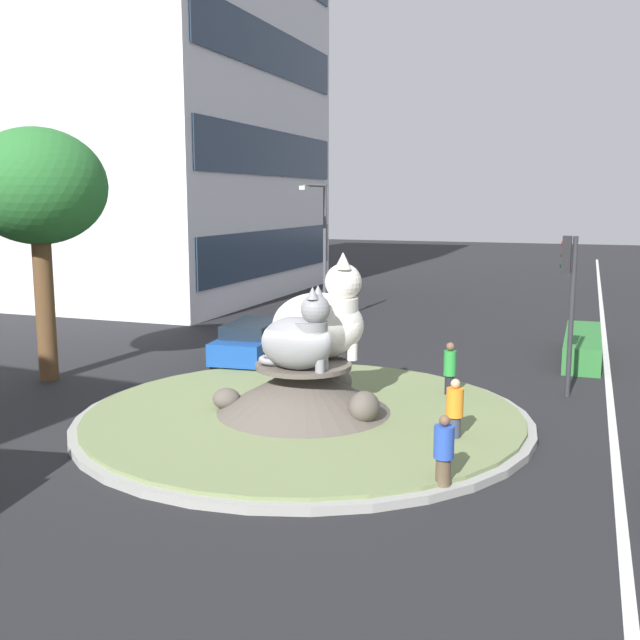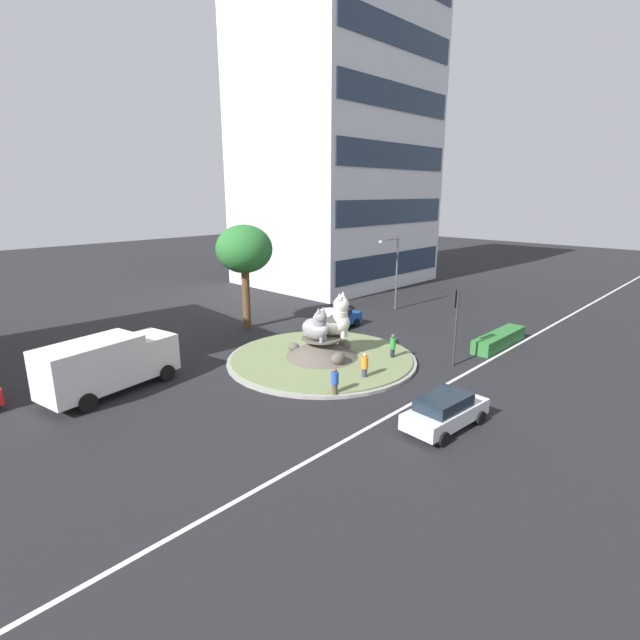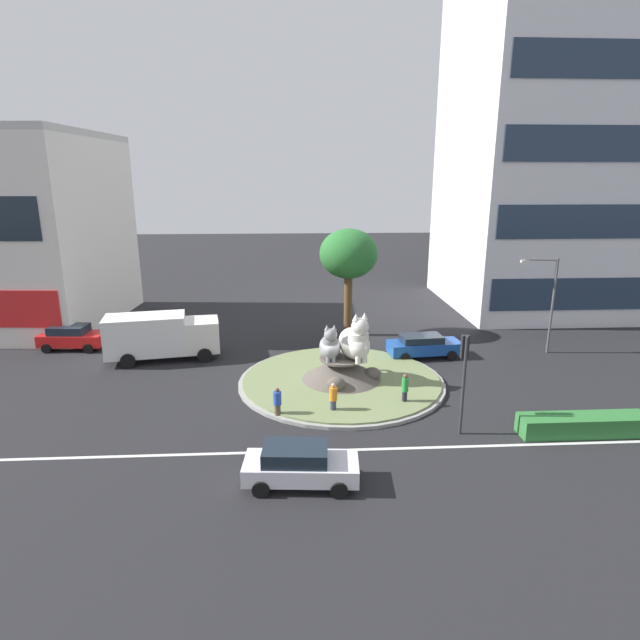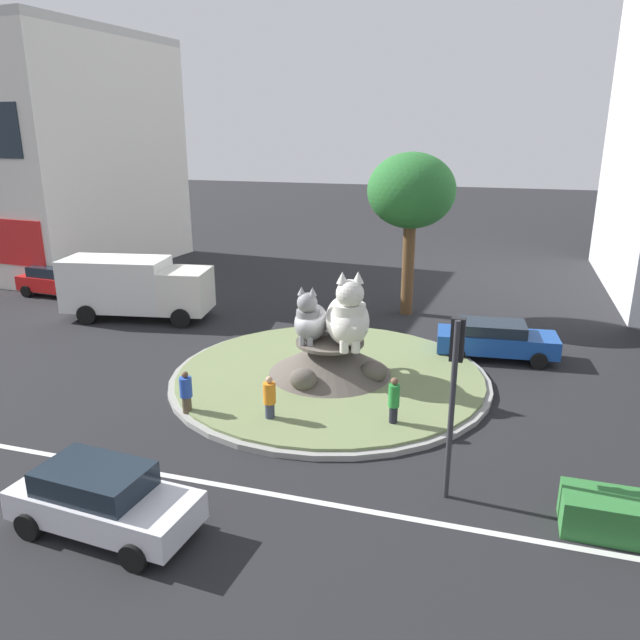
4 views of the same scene
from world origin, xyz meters
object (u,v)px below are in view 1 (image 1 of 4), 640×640
object	(u,v)px
cat_statue_white	(323,320)
pedestrian_green_shirt	(450,371)
streetlight_arm	(322,242)
sedan_on_far_lane	(255,341)
traffic_light_mast	(569,285)
broadleaf_tree_behind_island	(38,189)
pedestrian_blue_shirt	(444,454)
office_tower	(144,9)
pedestrian_orange_shirt	(455,412)
cat_statue_grey	(300,339)

from	to	relation	value
cat_statue_white	pedestrian_green_shirt	bearing A→B (deg)	16.01
streetlight_arm	sedan_on_far_lane	world-z (taller)	streetlight_arm
traffic_light_mast	broadleaf_tree_behind_island	size ratio (longest dim) A/B	0.59
streetlight_arm	sedan_on_far_lane	xyz separation A→B (m)	(-8.11, -0.47, -2.93)
pedestrian_blue_shirt	streetlight_arm	bearing A→B (deg)	-104.36
office_tower	pedestrian_orange_shirt	distance (m)	34.24
cat_statue_white	pedestrian_orange_shirt	xyz separation A→B (m)	(-1.51, -3.71, -1.67)
office_tower	streetlight_arm	bearing A→B (deg)	-118.28
cat_statue_grey	sedan_on_far_lane	size ratio (longest dim) A/B	0.44
cat_statue_grey	pedestrian_blue_shirt	world-z (taller)	cat_statue_grey
cat_statue_grey	cat_statue_white	world-z (taller)	cat_statue_white
cat_statue_grey	cat_statue_white	size ratio (longest dim) A/B	0.68
streetlight_arm	pedestrian_green_shirt	world-z (taller)	streetlight_arm
cat_statue_grey	pedestrian_blue_shirt	distance (m)	5.15
cat_statue_grey	broadleaf_tree_behind_island	world-z (taller)	broadleaf_tree_behind_island
cat_statue_white	office_tower	bearing A→B (deg)	111.28
broadleaf_tree_behind_island	pedestrian_blue_shirt	bearing A→B (deg)	-109.85
sedan_on_far_lane	broadleaf_tree_behind_island	bearing A→B (deg)	124.86
broadleaf_tree_behind_island	streetlight_arm	distance (m)	13.47
streetlight_arm	pedestrian_orange_shirt	size ratio (longest dim) A/B	3.84
cat_statue_white	pedestrian_blue_shirt	bearing A→B (deg)	-67.22
cat_statue_white	cat_statue_grey	bearing A→B (deg)	-114.13
traffic_light_mast	pedestrian_blue_shirt	size ratio (longest dim) A/B	2.92
streetlight_arm	pedestrian_orange_shirt	distance (m)	17.10
broadleaf_tree_behind_island	traffic_light_mast	bearing A→B (deg)	-77.26
office_tower	pedestrian_blue_shirt	distance (m)	36.18
streetlight_arm	broadleaf_tree_behind_island	bearing A→B (deg)	-15.15
cat_statue_white	pedestrian_blue_shirt	xyz separation A→B (m)	(-4.21, -3.97, -1.70)
pedestrian_orange_shirt	pedestrian_blue_shirt	bearing A→B (deg)	82.26
broadleaf_tree_behind_island	pedestrian_green_shirt	xyz separation A→B (m)	(1.57, -12.33, -4.98)
pedestrian_green_shirt	pedestrian_orange_shirt	bearing A→B (deg)	150.79
office_tower	traffic_light_mast	bearing A→B (deg)	-124.17
streetlight_arm	pedestrian_green_shirt	size ratio (longest dim) A/B	3.62
traffic_light_mast	sedan_on_far_lane	size ratio (longest dim) A/B	0.97
pedestrian_green_shirt	sedan_on_far_lane	distance (m)	7.74
pedestrian_green_shirt	pedestrian_orange_shirt	xyz separation A→B (m)	(-3.68, -0.77, -0.07)
office_tower	broadleaf_tree_behind_island	xyz separation A→B (m)	(-19.50, -8.61, -10.25)
office_tower	streetlight_arm	size ratio (longest dim) A/B	5.16
sedan_on_far_lane	pedestrian_green_shirt	bearing A→B (deg)	-116.61
pedestrian_green_shirt	sedan_on_far_lane	world-z (taller)	pedestrian_green_shirt
sedan_on_far_lane	cat_statue_grey	bearing A→B (deg)	-152.11
office_tower	sedan_on_far_lane	size ratio (longest dim) A/B	6.79
sedan_on_far_lane	streetlight_arm	bearing A→B (deg)	-2.19
streetlight_arm	sedan_on_far_lane	bearing A→B (deg)	8.60
pedestrian_blue_shirt	pedestrian_orange_shirt	bearing A→B (deg)	-125.71
office_tower	streetlight_arm	world-z (taller)	office_tower
cat_statue_white	sedan_on_far_lane	bearing A→B (deg)	110.23
pedestrian_green_shirt	pedestrian_blue_shirt	xyz separation A→B (m)	(-6.39, -1.03, -0.10)
office_tower	pedestrian_green_shirt	distance (m)	31.50
office_tower	sedan_on_far_lane	xyz separation A→B (m)	(-15.15, -13.72, -15.36)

